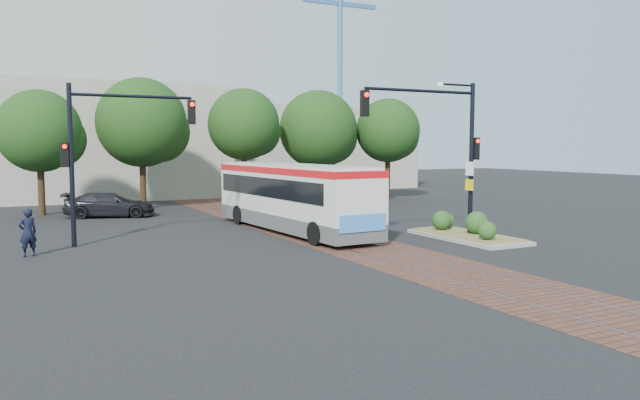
{
  "coord_description": "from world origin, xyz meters",
  "views": [
    {
      "loc": [
        -11.64,
        -20.48,
        3.74
      ],
      "look_at": [
        -0.64,
        1.34,
        1.6
      ],
      "focal_mm": 35.0,
      "sensor_mm": 36.0,
      "label": 1
    }
  ],
  "objects_px": {
    "signal_pole_main": "(447,135)",
    "signal_pole_left": "(103,142)",
    "traffic_island": "(466,230)",
    "parked_car": "(110,204)",
    "city_bus": "(292,194)",
    "officer": "(28,233)"
  },
  "relations": [
    {
      "from": "signal_pole_main",
      "to": "parked_car",
      "type": "distance_m",
      "value": 18.23
    },
    {
      "from": "signal_pole_left",
      "to": "officer",
      "type": "bearing_deg",
      "value": -150.98
    },
    {
      "from": "signal_pole_left",
      "to": "parked_car",
      "type": "bearing_deg",
      "value": 81.04
    },
    {
      "from": "signal_pole_left",
      "to": "parked_car",
      "type": "xyz_separation_m",
      "value": [
        1.5,
        9.51,
        -3.2
      ]
    },
    {
      "from": "city_bus",
      "to": "signal_pole_main",
      "type": "height_order",
      "value": "signal_pole_main"
    },
    {
      "from": "officer",
      "to": "city_bus",
      "type": "bearing_deg",
      "value": 171.11
    },
    {
      "from": "signal_pole_left",
      "to": "city_bus",
      "type": "bearing_deg",
      "value": 1.76
    },
    {
      "from": "signal_pole_main",
      "to": "signal_pole_left",
      "type": "xyz_separation_m",
      "value": [
        -12.23,
        4.8,
        -0.29
      ]
    },
    {
      "from": "city_bus",
      "to": "signal_pole_left",
      "type": "distance_m",
      "value": 8.13
    },
    {
      "from": "traffic_island",
      "to": "officer",
      "type": "bearing_deg",
      "value": 167.96
    },
    {
      "from": "city_bus",
      "to": "traffic_island",
      "type": "relative_size",
      "value": 2.13
    },
    {
      "from": "traffic_island",
      "to": "signal_pole_left",
      "type": "bearing_deg",
      "value": 159.64
    },
    {
      "from": "city_bus",
      "to": "traffic_island",
      "type": "bearing_deg",
      "value": -47.15
    },
    {
      "from": "signal_pole_main",
      "to": "officer",
      "type": "distance_m",
      "value": 15.66
    },
    {
      "from": "signal_pole_left",
      "to": "parked_car",
      "type": "relative_size",
      "value": 1.31
    },
    {
      "from": "officer",
      "to": "traffic_island",
      "type": "bearing_deg",
      "value": 149.66
    },
    {
      "from": "traffic_island",
      "to": "parked_car",
      "type": "height_order",
      "value": "parked_car"
    },
    {
      "from": "city_bus",
      "to": "parked_car",
      "type": "relative_size",
      "value": 2.42
    },
    {
      "from": "traffic_island",
      "to": "signal_pole_main",
      "type": "xyz_separation_m",
      "value": [
        -0.96,
        0.09,
        3.83
      ]
    },
    {
      "from": "traffic_island",
      "to": "signal_pole_left",
      "type": "height_order",
      "value": "signal_pole_left"
    },
    {
      "from": "signal_pole_main",
      "to": "parked_car",
      "type": "height_order",
      "value": "signal_pole_main"
    },
    {
      "from": "signal_pole_main",
      "to": "city_bus",
      "type": "bearing_deg",
      "value": 131.18
    }
  ]
}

